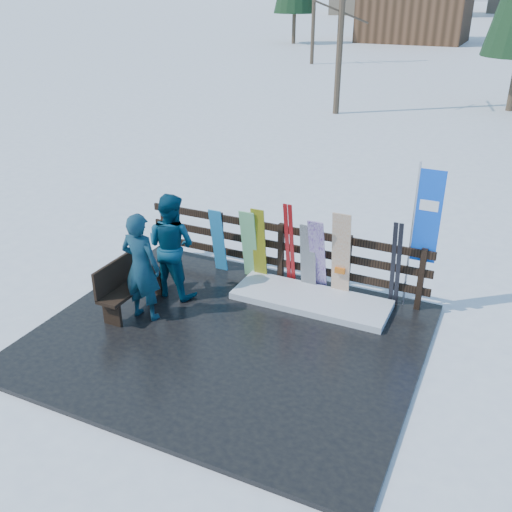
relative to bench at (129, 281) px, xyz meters
The scene contains 16 objects.
ground 2.06m from the bench, ahead, with size 700.00×700.00×0.00m, color white.
deck 2.05m from the bench, ahead, with size 6.00×5.00×0.08m, color black.
fence 2.87m from the bench, 46.71° to the left, with size 5.60×0.10×1.15m.
snow_patch 3.21m from the bench, 27.88° to the left, with size 2.78×1.00×0.12m, color white.
bench is the anchor object (origin of this frame).
snowboard_0 2.01m from the bench, 68.38° to the left, with size 0.26×0.03×1.35m, color #2689C4.
snowboard_1 2.35m from the bench, 52.95° to the left, with size 0.30×0.03×1.43m, color silver.
snowboard_2 2.48m from the bench, 49.18° to the left, with size 0.26×0.03×1.49m, color #FFF319.
snowboard_3 3.34m from the bench, 34.02° to the left, with size 0.28×0.03×1.55m, color white.
snowboard_4 3.20m from the bench, 35.81° to the left, with size 0.29×0.03×1.36m, color black.
snowboard_5 3.71m from the bench, 30.30° to the left, with size 0.33×0.03×1.68m, color white.
ski_pair_a 2.95m from the bench, 41.43° to the left, with size 0.17×0.34×1.67m.
ski_pair_b 4.58m from the bench, 25.06° to the left, with size 0.17×0.32×1.66m.
rental_flag 5.08m from the bench, 25.51° to the left, with size 0.45×0.04×2.60m.
person_front 0.61m from the bench, 20.35° to the right, with size 0.69×0.45×1.89m, color #154952.
person_back 0.97m from the bench, 61.10° to the left, with size 0.94×0.73×1.93m, color navy.
Camera 1 is at (3.71, -6.81, 5.22)m, focal length 40.00 mm.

